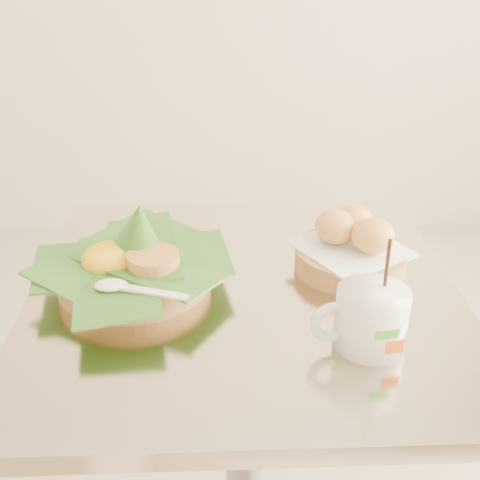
{
  "coord_description": "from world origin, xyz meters",
  "views": [
    {
      "loc": [
        0.09,
        -0.82,
        1.27
      ],
      "look_at": [
        0.1,
        0.06,
        0.82
      ],
      "focal_mm": 45.0,
      "sensor_mm": 36.0,
      "label": 1
    }
  ],
  "objects_px": {
    "cafe_table": "(244,392)",
    "bread_basket": "(352,247)",
    "coffee_mug": "(369,317)",
    "rice_basket": "(133,261)"
  },
  "relations": [
    {
      "from": "cafe_table",
      "to": "bread_basket",
      "type": "height_order",
      "value": "bread_basket"
    },
    {
      "from": "bread_basket",
      "to": "cafe_table",
      "type": "bearing_deg",
      "value": -160.12
    },
    {
      "from": "bread_basket",
      "to": "coffee_mug",
      "type": "relative_size",
      "value": 1.29
    },
    {
      "from": "bread_basket",
      "to": "coffee_mug",
      "type": "xyz_separation_m",
      "value": [
        -0.02,
        -0.22,
        0.01
      ]
    },
    {
      "from": "bread_basket",
      "to": "coffee_mug",
      "type": "bearing_deg",
      "value": -94.46
    },
    {
      "from": "rice_basket",
      "to": "bread_basket",
      "type": "relative_size",
      "value": 1.39
    },
    {
      "from": "coffee_mug",
      "to": "bread_basket",
      "type": "bearing_deg",
      "value": 85.54
    },
    {
      "from": "cafe_table",
      "to": "rice_basket",
      "type": "relative_size",
      "value": 2.39
    },
    {
      "from": "coffee_mug",
      "to": "cafe_table",
      "type": "bearing_deg",
      "value": 137.34
    },
    {
      "from": "coffee_mug",
      "to": "rice_basket",
      "type": "bearing_deg",
      "value": 153.55
    }
  ]
}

